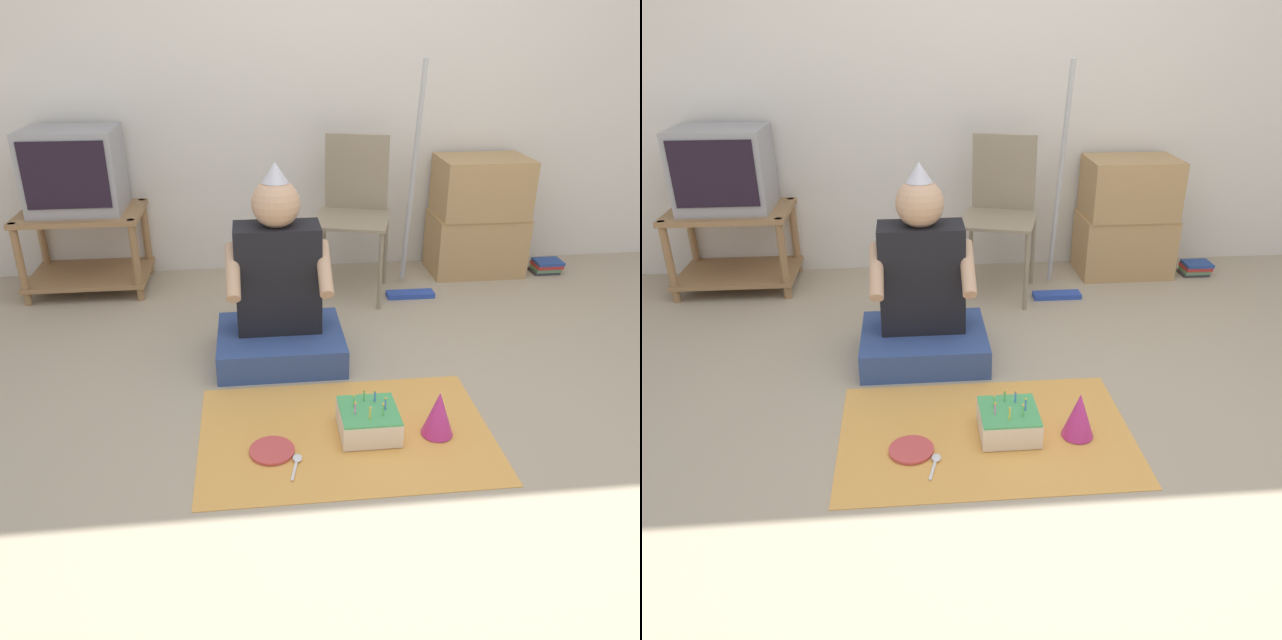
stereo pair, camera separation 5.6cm
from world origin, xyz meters
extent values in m
plane|color=tan|center=(0.00, 0.00, 0.00)|extent=(16.00, 16.00, 0.00)
cube|color=silver|center=(0.00, 1.99, 1.27)|extent=(6.40, 0.06, 2.55)
cube|color=#997047|center=(-1.56, 1.71, 0.47)|extent=(0.70, 0.50, 0.03)
cube|color=#997047|center=(-1.56, 1.71, 0.09)|extent=(0.70, 0.50, 0.02)
cylinder|color=#997047|center=(-1.88, 1.49, 0.24)|extent=(0.04, 0.04, 0.49)
cylinder|color=#997047|center=(-1.24, 1.49, 0.24)|extent=(0.04, 0.04, 0.49)
cylinder|color=#997047|center=(-1.88, 1.93, 0.24)|extent=(0.04, 0.04, 0.49)
cylinder|color=#997047|center=(-1.24, 1.93, 0.24)|extent=(0.04, 0.04, 0.49)
cube|color=#99999E|center=(-1.56, 1.73, 0.72)|extent=(0.51, 0.41, 0.46)
cube|color=black|center=(-1.56, 1.52, 0.73)|extent=(0.45, 0.01, 0.36)
cube|color=gray|center=(-0.01, 1.45, 0.46)|extent=(0.53, 0.53, 0.02)
cube|color=gray|center=(0.05, 1.65, 0.68)|extent=(0.36, 0.12, 0.44)
cylinder|color=gray|center=(-0.25, 1.32, 0.23)|extent=(0.02, 0.02, 0.46)
cylinder|color=gray|center=(0.12, 1.21, 0.23)|extent=(0.02, 0.02, 0.46)
cylinder|color=gray|center=(-0.14, 1.69, 0.23)|extent=(0.02, 0.02, 0.46)
cylinder|color=gray|center=(0.23, 1.59, 0.23)|extent=(0.02, 0.02, 0.46)
cube|color=tan|center=(0.85, 1.74, 0.19)|extent=(0.58, 0.37, 0.38)
cube|color=tan|center=(0.85, 1.74, 0.56)|extent=(0.54, 0.38, 0.36)
cube|color=#2D4CB2|center=(0.34, 1.36, 0.01)|extent=(0.28, 0.09, 0.03)
cylinder|color=#B7B7BC|center=(0.34, 1.47, 0.67)|extent=(0.03, 0.25, 1.29)
cube|color=#333338|center=(1.31, 1.65, 0.01)|extent=(0.17, 0.12, 0.02)
cube|color=#60936B|center=(1.31, 1.65, 0.03)|extent=(0.16, 0.13, 0.02)
cube|color=#B72D28|center=(1.32, 1.65, 0.05)|extent=(0.17, 0.14, 0.02)
cube|color=#284793|center=(1.33, 1.65, 0.07)|extent=(0.17, 0.14, 0.02)
cube|color=#334C8C|center=(-0.46, 0.71, 0.07)|extent=(0.60, 0.49, 0.14)
cube|color=black|center=(-0.46, 0.76, 0.40)|extent=(0.40, 0.20, 0.51)
sphere|color=tan|center=(-0.46, 0.76, 0.75)|extent=(0.22, 0.22, 0.22)
cone|color=silver|center=(-0.46, 0.76, 0.89)|extent=(0.12, 0.12, 0.09)
cylinder|color=tan|center=(-0.67, 0.64, 0.48)|extent=(0.06, 0.27, 0.21)
cylinder|color=tan|center=(-0.26, 0.64, 0.48)|extent=(0.06, 0.27, 0.21)
cube|color=#EFA84C|center=(-0.24, 0.05, 0.00)|extent=(1.16, 0.76, 0.01)
cube|color=#F4E0C6|center=(-0.15, 0.04, 0.06)|extent=(0.23, 0.23, 0.10)
cube|color=#4CB266|center=(-0.15, 0.04, 0.11)|extent=(0.23, 0.23, 0.01)
cylinder|color=#4C7FE5|center=(-0.09, 0.04, 0.13)|extent=(0.01, 0.01, 0.05)
sphere|color=#FFCC4C|center=(-0.09, 0.04, 0.16)|extent=(0.01, 0.01, 0.01)
cylinder|color=#4C7FE5|center=(-0.12, 0.10, 0.13)|extent=(0.01, 0.01, 0.05)
sphere|color=#FFCC4C|center=(-0.12, 0.10, 0.16)|extent=(0.01, 0.01, 0.01)
cylinder|color=#66C666|center=(-0.16, 0.11, 0.13)|extent=(0.01, 0.01, 0.05)
sphere|color=#FFCC4C|center=(-0.16, 0.11, 0.16)|extent=(0.01, 0.01, 0.01)
cylinder|color=#66C666|center=(-0.21, 0.07, 0.13)|extent=(0.01, 0.01, 0.05)
sphere|color=#FFCC4C|center=(-0.21, 0.07, 0.16)|extent=(0.01, 0.01, 0.01)
cylinder|color=#E58CCC|center=(-0.21, 0.02, 0.13)|extent=(0.01, 0.01, 0.05)
sphere|color=#FFCC4C|center=(-0.21, 0.02, 0.16)|extent=(0.01, 0.01, 0.01)
cylinder|color=yellow|center=(-0.16, -0.02, 0.13)|extent=(0.01, 0.01, 0.05)
sphere|color=#FFCC4C|center=(-0.16, -0.02, 0.16)|extent=(0.01, 0.01, 0.01)
cylinder|color=#66C666|center=(-0.11, 0.00, 0.13)|extent=(0.01, 0.01, 0.05)
sphere|color=#FFCC4C|center=(-0.11, 0.00, 0.16)|extent=(0.01, 0.01, 0.01)
cone|color=#CC338C|center=(0.12, 0.01, 0.10)|extent=(0.13, 0.13, 0.19)
cylinder|color=#D84C4C|center=(-0.54, -0.04, 0.01)|extent=(0.17, 0.17, 0.01)
ellipsoid|color=white|center=(-0.45, -0.10, 0.01)|extent=(0.04, 0.05, 0.01)
cube|color=white|center=(-0.46, -0.16, 0.01)|extent=(0.03, 0.10, 0.01)
camera|label=1|loc=(-0.57, -1.97, 1.49)|focal=35.00mm
camera|label=2|loc=(-0.51, -1.97, 1.49)|focal=35.00mm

